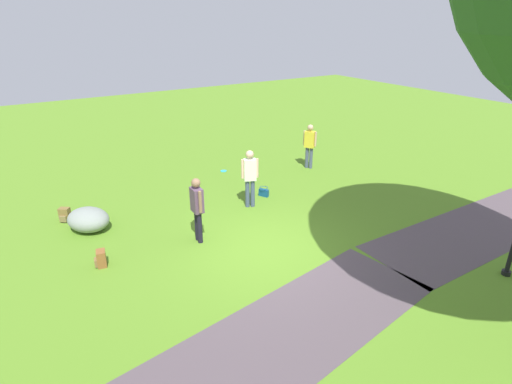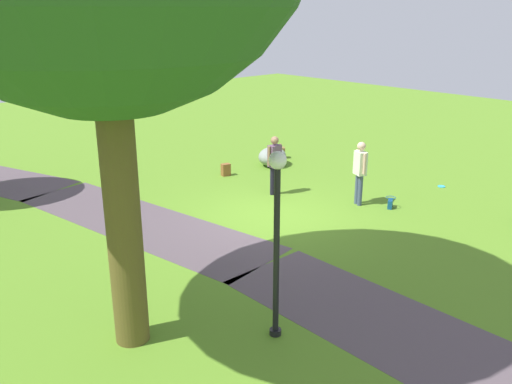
% 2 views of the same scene
% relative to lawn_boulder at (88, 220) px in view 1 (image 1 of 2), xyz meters
% --- Properties ---
extents(ground_plane, '(48.00, 48.00, 0.00)m').
position_rel_lawn_boulder_xyz_m(ground_plane, '(-3.52, 3.47, -0.32)').
color(ground_plane, '#568523').
extents(footpath_segment_near, '(8.00, 2.22, 0.01)m').
position_rel_lawn_boulder_xyz_m(footpath_segment_near, '(-9.52, 5.63, -0.31)').
color(footpath_segment_near, '#52464C').
rests_on(footpath_segment_near, ground).
extents(footpath_segment_mid, '(8.25, 3.44, 0.01)m').
position_rel_lawn_boulder_xyz_m(footpath_segment_mid, '(-1.57, 6.26, -0.31)').
color(footpath_segment_mid, '#52464C').
rests_on(footpath_segment_mid, ground).
extents(lawn_boulder, '(1.46, 1.53, 0.64)m').
position_rel_lawn_boulder_xyz_m(lawn_boulder, '(0.00, 0.00, 0.00)').
color(lawn_boulder, gray).
rests_on(lawn_boulder, ground).
extents(woman_with_handbag, '(0.49, 0.36, 1.80)m').
position_rel_lawn_boulder_xyz_m(woman_with_handbag, '(-4.52, 1.03, 0.73)').
color(woman_with_handbag, '#3F4B68').
rests_on(woman_with_handbag, ground).
extents(man_near_boulder, '(0.39, 0.45, 1.69)m').
position_rel_lawn_boulder_xyz_m(man_near_boulder, '(-8.25, -0.76, 0.67)').
color(man_near_boulder, '#444E68').
rests_on(man_near_boulder, ground).
extents(passerby_on_path, '(0.25, 0.52, 1.75)m').
position_rel_lawn_boulder_xyz_m(passerby_on_path, '(-2.29, 2.14, 0.70)').
color(passerby_on_path, black).
rests_on(passerby_on_path, ground).
extents(handbag_on_grass, '(0.37, 0.37, 0.31)m').
position_rel_lawn_boulder_xyz_m(handbag_on_grass, '(-5.30, 0.60, -0.18)').
color(handbag_on_grass, navy).
rests_on(handbag_on_grass, ground).
extents(backpack_by_boulder, '(0.35, 0.35, 0.40)m').
position_rel_lawn_boulder_xyz_m(backpack_by_boulder, '(0.47, -0.93, -0.12)').
color(backpack_by_boulder, brown).
rests_on(backpack_by_boulder, ground).
extents(spare_backpack_on_lawn, '(0.30, 0.32, 0.40)m').
position_rel_lawn_boulder_xyz_m(spare_backpack_on_lawn, '(0.15, 2.00, -0.12)').
color(spare_backpack_on_lawn, brown).
rests_on(spare_backpack_on_lawn, ground).
extents(frisbee_on_grass, '(0.23, 0.23, 0.02)m').
position_rel_lawn_boulder_xyz_m(frisbee_on_grass, '(-5.29, -2.16, -0.31)').
color(frisbee_on_grass, '#2BACD0').
rests_on(frisbee_on_grass, ground).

